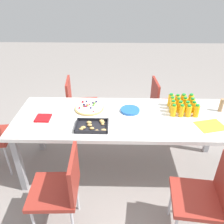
# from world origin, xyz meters

# --- Properties ---
(ground_plane) EXTENTS (12.00, 12.00, 0.00)m
(ground_plane) POSITION_xyz_m (0.00, 0.00, 0.00)
(ground_plane) COLOR gray
(party_table) EXTENTS (2.33, 0.83, 0.73)m
(party_table) POSITION_xyz_m (0.00, 0.00, 0.67)
(party_table) COLOR silver
(party_table) RESTS_ON ground_plane
(chair_far_right) EXTENTS (0.42, 0.42, 0.83)m
(chair_far_right) POSITION_xyz_m (0.55, 0.74, 0.50)
(chair_far_right) COLOR maroon
(chair_far_right) RESTS_ON ground_plane
(chair_near_right) EXTENTS (0.44, 0.44, 0.83)m
(chair_near_right) POSITION_xyz_m (0.63, -0.74, 0.50)
(chair_near_right) COLOR maroon
(chair_near_right) RESTS_ON ground_plane
(chair_near_left) EXTENTS (0.43, 0.43, 0.83)m
(chair_near_left) POSITION_xyz_m (-0.53, -0.74, 0.50)
(chair_near_left) COLOR maroon
(chair_near_left) RESTS_ON ground_plane
(chair_far_left) EXTENTS (0.44, 0.44, 0.83)m
(chair_far_left) POSITION_xyz_m (-0.63, 0.80, 0.50)
(chair_far_left) COLOR maroon
(chair_far_left) RESTS_ON ground_plane
(juice_bottle_0) EXTENTS (0.06, 0.06, 0.15)m
(juice_bottle_0) POSITION_xyz_m (-0.73, -0.25, 0.80)
(juice_bottle_0) COLOR #FAAC14
(juice_bottle_0) RESTS_ON party_table
(juice_bottle_1) EXTENTS (0.06, 0.06, 0.14)m
(juice_bottle_1) POSITION_xyz_m (-0.65, -0.25, 0.80)
(juice_bottle_1) COLOR #F9AD14
(juice_bottle_1) RESTS_ON party_table
(juice_bottle_2) EXTENTS (0.05, 0.05, 0.14)m
(juice_bottle_2) POSITION_xyz_m (-0.58, -0.24, 0.80)
(juice_bottle_2) COLOR #FAAC14
(juice_bottle_2) RESTS_ON party_table
(juice_bottle_3) EXTENTS (0.06, 0.06, 0.15)m
(juice_bottle_3) POSITION_xyz_m (-0.51, -0.25, 0.81)
(juice_bottle_3) COLOR #FAAC14
(juice_bottle_3) RESTS_ON party_table
(juice_bottle_4) EXTENTS (0.06, 0.06, 0.14)m
(juice_bottle_4) POSITION_xyz_m (-0.73, -0.17, 0.80)
(juice_bottle_4) COLOR #F9AD14
(juice_bottle_4) RESTS_ON party_table
(juice_bottle_5) EXTENTS (0.05, 0.05, 0.15)m
(juice_bottle_5) POSITION_xyz_m (-0.65, -0.17, 0.80)
(juice_bottle_5) COLOR #F9AD14
(juice_bottle_5) RESTS_ON party_table
(juice_bottle_6) EXTENTS (0.05, 0.05, 0.14)m
(juice_bottle_6) POSITION_xyz_m (-0.58, -0.17, 0.80)
(juice_bottle_6) COLOR #F9AE14
(juice_bottle_6) RESTS_ON party_table
(juice_bottle_7) EXTENTS (0.05, 0.05, 0.15)m
(juice_bottle_7) POSITION_xyz_m (-0.51, -0.17, 0.80)
(juice_bottle_7) COLOR #F9AD14
(juice_bottle_7) RESTS_ON party_table
(juice_bottle_8) EXTENTS (0.05, 0.05, 0.13)m
(juice_bottle_8) POSITION_xyz_m (-0.72, -0.10, 0.80)
(juice_bottle_8) COLOR #FAAD14
(juice_bottle_8) RESTS_ON party_table
(juice_bottle_9) EXTENTS (0.06, 0.06, 0.13)m
(juice_bottle_9) POSITION_xyz_m (-0.66, -0.10, 0.80)
(juice_bottle_9) COLOR #F9AD14
(juice_bottle_9) RESTS_ON party_table
(juice_bottle_10) EXTENTS (0.06, 0.06, 0.14)m
(juice_bottle_10) POSITION_xyz_m (-0.58, -0.10, 0.80)
(juice_bottle_10) COLOR #FAAC14
(juice_bottle_10) RESTS_ON party_table
(juice_bottle_11) EXTENTS (0.06, 0.06, 0.15)m
(juice_bottle_11) POSITION_xyz_m (-0.50, -0.10, 0.80)
(juice_bottle_11) COLOR #F9AD14
(juice_bottle_11) RESTS_ON party_table
(juice_bottle_12) EXTENTS (0.06, 0.06, 0.14)m
(juice_bottle_12) POSITION_xyz_m (-0.73, -0.02, 0.80)
(juice_bottle_12) COLOR #FAAE14
(juice_bottle_12) RESTS_ON party_table
(juice_bottle_13) EXTENTS (0.06, 0.06, 0.13)m
(juice_bottle_13) POSITION_xyz_m (-0.65, -0.02, 0.80)
(juice_bottle_13) COLOR #F9AE14
(juice_bottle_13) RESTS_ON party_table
(juice_bottle_14) EXTENTS (0.05, 0.05, 0.14)m
(juice_bottle_14) POSITION_xyz_m (-0.58, -0.02, 0.80)
(juice_bottle_14) COLOR #F9AE14
(juice_bottle_14) RESTS_ON party_table
(juice_bottle_15) EXTENTS (0.06, 0.06, 0.13)m
(juice_bottle_15) POSITION_xyz_m (-0.50, -0.03, 0.80)
(juice_bottle_15) COLOR #F9AE14
(juice_bottle_15) RESTS_ON party_table
(fruit_pizza) EXTENTS (0.32, 0.32, 0.05)m
(fruit_pizza) POSITION_xyz_m (0.40, -0.16, 0.75)
(fruit_pizza) COLOR tan
(fruit_pizza) RESTS_ON party_table
(snack_tray) EXTENTS (0.32, 0.23, 0.04)m
(snack_tray) POSITION_xyz_m (0.33, 0.21, 0.75)
(snack_tray) COLOR black
(snack_tray) RESTS_ON party_table
(plate_stack) EXTENTS (0.21, 0.21, 0.02)m
(plate_stack) POSITION_xyz_m (-0.05, -0.11, 0.75)
(plate_stack) COLOR blue
(plate_stack) RESTS_ON party_table
(napkin_stack) EXTENTS (0.15, 0.15, 0.02)m
(napkin_stack) POSITION_xyz_m (0.86, 0.06, 0.74)
(napkin_stack) COLOR red
(napkin_stack) RESTS_ON party_table
(cardboard_tube) EXTENTS (0.04, 0.04, 0.15)m
(cardboard_tube) POSITION_xyz_m (-1.03, -0.14, 0.81)
(cardboard_tube) COLOR #9E7A56
(cardboard_tube) RESTS_ON party_table
(paper_folder) EXTENTS (0.30, 0.26, 0.01)m
(paper_folder) POSITION_xyz_m (-0.83, 0.16, 0.74)
(paper_folder) COLOR yellow
(paper_folder) RESTS_ON party_table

